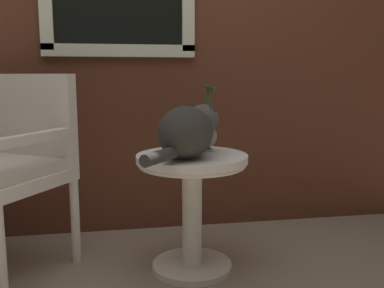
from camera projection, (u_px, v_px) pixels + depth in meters
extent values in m
plane|color=gray|center=(134.00, 288.00, 1.89)|extent=(6.00, 6.00, 0.00)
cube|color=#562D1E|center=(123.00, 10.00, 2.43)|extent=(4.00, 0.04, 2.60)
cube|color=beige|center=(120.00, 51.00, 2.43)|extent=(0.86, 0.03, 0.07)
cylinder|color=silver|center=(192.00, 266.00, 2.08)|extent=(0.39, 0.39, 0.03)
cylinder|color=silver|center=(192.00, 213.00, 2.04)|extent=(0.09, 0.09, 0.50)
cylinder|color=silver|center=(192.00, 158.00, 2.00)|extent=(0.52, 0.52, 0.03)
torus|color=silver|center=(192.00, 164.00, 2.00)|extent=(0.50, 0.50, 0.02)
cylinder|color=silver|center=(1.00, 257.00, 1.71)|extent=(0.04, 0.04, 0.43)
cylinder|color=silver|center=(75.00, 221.00, 2.14)|extent=(0.04, 0.04, 0.43)
cube|color=silver|center=(28.00, 119.00, 2.15)|extent=(0.50, 0.35, 0.45)
cube|color=silver|center=(36.00, 137.00, 1.85)|extent=(0.30, 0.42, 0.04)
ellipsoid|color=#33302D|center=(185.00, 133.00, 1.87)|extent=(0.35, 0.36, 0.23)
sphere|color=#494643|center=(203.00, 120.00, 2.02)|extent=(0.15, 0.15, 0.15)
cone|color=#33302D|center=(211.00, 106.00, 1.99)|extent=(0.05, 0.05, 0.05)
cone|color=#33302D|center=(196.00, 105.00, 2.03)|extent=(0.05, 0.05, 0.05)
cylinder|color=#33302D|center=(162.00, 156.00, 1.71)|extent=(0.19, 0.23, 0.05)
cylinder|color=#99999E|center=(204.00, 150.00, 2.09)|extent=(0.07, 0.07, 0.01)
ellipsoid|color=#99999E|center=(205.00, 136.00, 2.08)|extent=(0.12, 0.12, 0.12)
cylinder|color=#99999E|center=(205.00, 121.00, 2.07)|extent=(0.07, 0.07, 0.05)
torus|color=#99999E|center=(205.00, 116.00, 2.07)|extent=(0.09, 0.09, 0.02)
cylinder|color=#2D662D|center=(206.00, 102.00, 2.06)|extent=(0.02, 0.02, 0.13)
cone|color=#2D662D|center=(208.00, 88.00, 2.06)|extent=(0.04, 0.04, 0.02)
cylinder|color=#2D662D|center=(208.00, 104.00, 2.06)|extent=(0.03, 0.01, 0.11)
cone|color=#2D662D|center=(210.00, 93.00, 2.05)|extent=(0.04, 0.04, 0.02)
cylinder|color=#2D662D|center=(208.00, 102.00, 2.06)|extent=(0.04, 0.01, 0.13)
cone|color=#2D662D|center=(212.00, 88.00, 2.04)|extent=(0.04, 0.04, 0.02)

